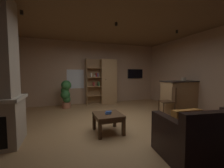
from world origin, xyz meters
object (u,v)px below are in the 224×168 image
at_px(kitchen_bar_counter, 181,96).
at_px(dining_chair, 169,99).
at_px(leather_couch, 210,138).
at_px(wall_mounted_tv, 135,74).
at_px(table_book_1, 109,112).
at_px(potted_floor_plant, 66,93).
at_px(bookshelf_cabinet, 106,82).
at_px(coffee_table, 108,117).
at_px(tissue_box, 184,79).
at_px(table_book_0, 108,113).

bearing_deg(kitchen_bar_counter, dining_chair, -161.38).
xyz_separation_m(leather_couch, wall_mounted_tv, (1.21, 4.75, 1.03)).
bearing_deg(table_book_1, leather_couch, -49.73).
bearing_deg(leather_couch, potted_floor_plant, 116.76).
relative_size(bookshelf_cabinet, dining_chair, 2.16).
relative_size(bookshelf_cabinet, leather_couch, 1.15).
relative_size(bookshelf_cabinet, wall_mounted_tv, 2.46).
height_order(coffee_table, table_book_1, table_book_1).
relative_size(bookshelf_cabinet, table_book_1, 16.29).
distance_m(table_book_1, wall_mounted_tv, 4.19).
relative_size(tissue_box, dining_chair, 0.13).
xyz_separation_m(dining_chair, wall_mounted_tv, (0.24, 2.70, 0.81)).
bearing_deg(dining_chair, wall_mounted_tv, 84.89).
height_order(tissue_box, wall_mounted_tv, wall_mounted_tv).
relative_size(leather_couch, table_book_0, 15.03).
height_order(table_book_0, wall_mounted_tv, wall_mounted_tv).
xyz_separation_m(table_book_0, potted_floor_plant, (-0.84, 2.77, 0.14)).
relative_size(tissue_box, potted_floor_plant, 0.11).
bearing_deg(table_book_0, leather_couch, -48.41).
distance_m(kitchen_bar_counter, dining_chair, 0.81).
relative_size(coffee_table, table_book_0, 5.51).
relative_size(kitchen_bar_counter, table_book_1, 11.67).
height_order(leather_couch, table_book_1, leather_couch).
distance_m(coffee_table, potted_floor_plant, 2.90).
xyz_separation_m(tissue_box, table_book_1, (-3.13, -0.90, -0.68)).
relative_size(coffee_table, potted_floor_plant, 0.58).
xyz_separation_m(table_book_1, dining_chair, (2.22, 0.58, 0.06)).
xyz_separation_m(bookshelf_cabinet, table_book_1, (-0.89, -3.06, -0.52)).
xyz_separation_m(coffee_table, potted_floor_plant, (-0.85, 2.76, 0.24)).
relative_size(table_book_0, table_book_1, 0.95).
bearing_deg(table_book_1, kitchen_bar_counter, 15.59).
height_order(bookshelf_cabinet, coffee_table, bookshelf_cabinet).
bearing_deg(coffee_table, tissue_box, 16.28).
bearing_deg(leather_couch, table_book_0, 131.59).
bearing_deg(tissue_box, wall_mounted_tv, 105.81).
distance_m(potted_floor_plant, wall_mounted_tv, 3.46).
xyz_separation_m(kitchen_bar_counter, coffee_table, (-3.02, -0.85, -0.21)).
height_order(bookshelf_cabinet, kitchen_bar_counter, bookshelf_cabinet).
height_order(kitchen_bar_counter, dining_chair, kitchen_bar_counter).
relative_size(tissue_box, table_book_1, 0.98).
xyz_separation_m(kitchen_bar_counter, tissue_box, (0.14, 0.07, 0.60)).
bearing_deg(tissue_box, kitchen_bar_counter, -154.33).
bearing_deg(coffee_table, table_book_1, 39.29).
height_order(tissue_box, table_book_1, tissue_box).
relative_size(bookshelf_cabinet, table_book_0, 17.22).
relative_size(leather_couch, wall_mounted_tv, 2.15).
bearing_deg(wall_mounted_tv, table_book_1, -126.98).
xyz_separation_m(dining_chair, potted_floor_plant, (-3.10, 2.16, 0.06)).
distance_m(bookshelf_cabinet, kitchen_bar_counter, 3.10).
bearing_deg(leather_couch, table_book_1, 130.27).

